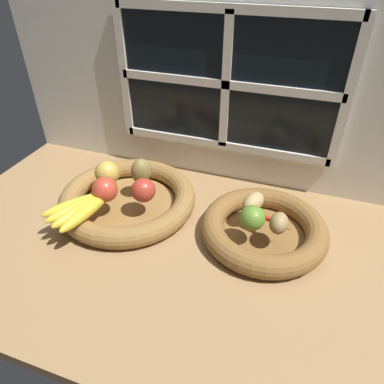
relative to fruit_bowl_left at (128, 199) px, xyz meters
The scene contains 13 objects.
ground_plane 22.11cm from the fruit_bowl_left, ahead, with size 140.00×90.00×3.00cm, color #9E774C.
back_wall 42.28cm from the fruit_bowl_left, 50.90° to the left, with size 140.00×4.60×55.00cm.
fruit_bowl_left is the anchor object (origin of this frame).
fruit_bowl_right 39.56cm from the fruit_bowl_left, ahead, with size 32.71×32.71×5.86cm.
apple_red_front 9.37cm from the fruit_bowl_left, 116.13° to the right, with size 6.95×6.95×6.95cm, color #CC422D.
apple_golden_left 9.51cm from the fruit_bowl_left, 167.06° to the left, with size 7.05×7.05×7.05cm, color gold.
apple_red_right 9.78cm from the fruit_bowl_left, 21.24° to the right, with size 6.62×6.62×6.62cm, color #B73828.
pear_brown 9.03cm from the fruit_bowl_left, 63.55° to the left, with size 6.08×5.26×7.80cm, color olive.
banana_bunch_front 14.96cm from the fruit_bowl_left, 114.91° to the right, with size 14.09×19.56×3.36cm.
potato_small 43.57cm from the fruit_bowl_left, ahead, with size 6.00×4.46×5.20cm, color #A38451.
potato_oblong 36.19cm from the fruit_bowl_left, ahead, with size 7.47×4.56×4.86cm, color tan.
lime_near 37.51cm from the fruit_bowl_left, ahead, with size 6.29×6.29×6.29cm, color olive.
chili_pepper 41.56cm from the fruit_bowl_left, ahead, with size 1.89×1.89×11.48cm, color red.
Camera 1 is at (22.90, -67.00, 63.27)cm, focal length 32.63 mm.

